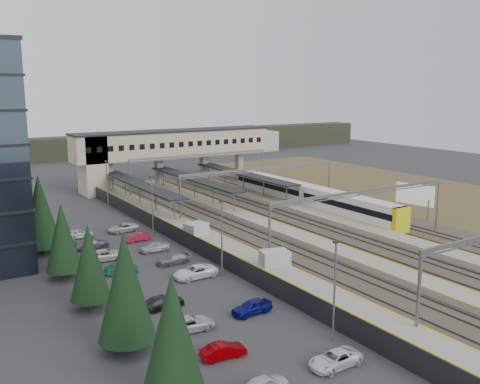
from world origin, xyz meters
TOP-DOWN VIEW (x-y plane):
  - ground at (0.00, 0.00)m, footprint 220.00×220.00m
  - conifer_row at (-22.00, -3.86)m, footprint 4.42×49.82m
  - car_park at (-13.62, -4.62)m, footprint 10.68×44.37m
  - lampposts at (-8.00, 1.25)m, footprint 0.50×53.25m
  - fence at (-6.50, 5.00)m, footprint 0.08×90.00m
  - relay_cabin_near at (-2.69, -9.97)m, footprint 3.39×2.85m
  - relay_cabin_far at (-4.18, 5.04)m, footprint 3.03×2.71m
  - rail_corridor at (9.34, 5.00)m, footprint 34.00×90.00m
  - canopies at (7.00, 27.00)m, footprint 23.10×30.00m
  - footbridge at (7.70, 42.00)m, footprint 40.40×6.40m
  - gantries at (12.00, 3.00)m, footprint 28.40×62.28m
  - train at (20.00, 11.88)m, footprint 2.81×39.01m
  - billboard at (29.01, -1.65)m, footprint 1.35×6.05m
  - scrub_east at (45.00, 5.00)m, footprint 34.00×120.00m
  - treeline_far at (23.81, 92.28)m, footprint 170.00×19.00m

SIDE VIEW (x-z plane):
  - ground at x=0.00m, z-range 0.00..0.00m
  - scrub_east at x=45.00m, z-range 0.00..0.06m
  - rail_corridor at x=9.34m, z-range -0.17..0.75m
  - car_park at x=-13.62m, z-range -0.04..1.24m
  - fence at x=-6.50m, z-range 0.00..2.00m
  - relay_cabin_far at x=-4.18m, z-range 0.00..2.40m
  - relay_cabin_near at x=-2.69m, z-range 0.00..2.44m
  - train at x=20.00m, z-range 0.24..3.78m
  - treeline_far at x=23.81m, z-range -0.55..6.45m
  - billboard at x=29.01m, z-range 0.91..6.15m
  - canopies at x=7.00m, z-range 2.28..5.56m
  - lampposts at x=-8.00m, z-range 0.30..8.37m
  - conifer_row at x=-22.00m, z-range 0.09..9.59m
  - gantries at x=12.00m, z-range 2.41..9.58m
  - footbridge at x=7.70m, z-range 2.33..13.53m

